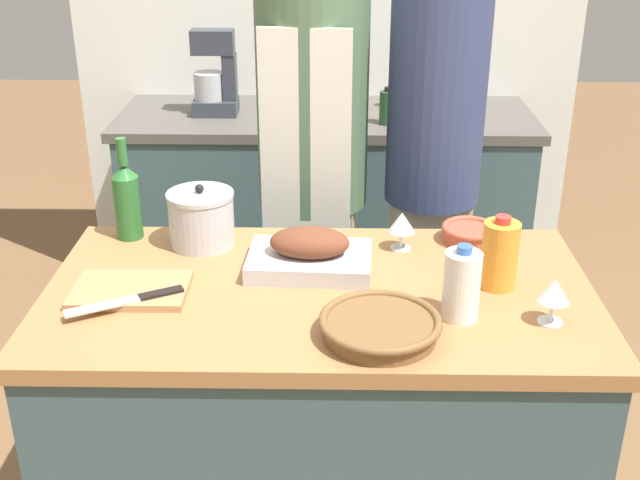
# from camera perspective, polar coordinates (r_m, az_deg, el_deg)

# --- Properties ---
(kitchen_island) EXTENTS (1.35, 0.73, 0.92)m
(kitchen_island) POSITION_cam_1_polar(r_m,az_deg,el_deg) (2.22, -0.05, -13.97)
(kitchen_island) COLOR #3D565B
(kitchen_island) RESTS_ON ground_plane
(back_counter) EXTENTS (1.72, 0.60, 0.94)m
(back_counter) POSITION_cam_1_polar(r_m,az_deg,el_deg) (3.52, 0.41, 1.63)
(back_counter) COLOR #3D565B
(back_counter) RESTS_ON ground_plane
(back_wall) EXTENTS (2.22, 0.10, 2.55)m
(back_wall) POSITION_cam_1_polar(r_m,az_deg,el_deg) (3.64, 0.51, 15.59)
(back_wall) COLOR silver
(back_wall) RESTS_ON ground_plane
(roasting_pan) EXTENTS (0.32, 0.23, 0.11)m
(roasting_pan) POSITION_cam_1_polar(r_m,az_deg,el_deg) (2.04, -0.75, -1.00)
(roasting_pan) COLOR #BCBCC1
(roasting_pan) RESTS_ON kitchen_island
(wicker_basket) EXTENTS (0.27, 0.27, 0.05)m
(wicker_basket) POSITION_cam_1_polar(r_m,az_deg,el_deg) (1.76, 4.30, -6.12)
(wicker_basket) COLOR brown
(wicker_basket) RESTS_ON kitchen_island
(cutting_board) EXTENTS (0.28, 0.19, 0.02)m
(cutting_board) POSITION_cam_1_polar(r_m,az_deg,el_deg) (1.99, -13.32, -3.49)
(cutting_board) COLOR #AD7F51
(cutting_board) RESTS_ON kitchen_island
(stock_pot) EXTENTS (0.18, 0.18, 0.17)m
(stock_pot) POSITION_cam_1_polar(r_m,az_deg,el_deg) (2.19, -8.43, 1.52)
(stock_pot) COLOR #B7B7BC
(stock_pot) RESTS_ON kitchen_island
(mixing_bowl) EXTENTS (0.16, 0.16, 0.05)m
(mixing_bowl) POSITION_cam_1_polar(r_m,az_deg,el_deg) (2.24, 10.58, 0.54)
(mixing_bowl) COLOR #A84C38
(mixing_bowl) RESTS_ON kitchen_island
(juice_jug) EXTENTS (0.09, 0.09, 0.19)m
(juice_jug) POSITION_cam_1_polar(r_m,az_deg,el_deg) (1.99, 12.66, -1.02)
(juice_jug) COLOR orange
(juice_jug) RESTS_ON kitchen_island
(milk_jug) EXTENTS (0.08, 0.08, 0.18)m
(milk_jug) POSITION_cam_1_polar(r_m,az_deg,el_deg) (1.83, 10.04, -3.17)
(milk_jug) COLOR white
(milk_jug) RESTS_ON kitchen_island
(wine_bottle_green) EXTENTS (0.07, 0.07, 0.29)m
(wine_bottle_green) POSITION_cam_1_polar(r_m,az_deg,el_deg) (2.26, -13.58, 2.84)
(wine_bottle_green) COLOR #28662D
(wine_bottle_green) RESTS_ON kitchen_island
(wine_glass_left) EXTENTS (0.07, 0.07, 0.11)m
(wine_glass_left) POSITION_cam_1_polar(r_m,az_deg,el_deg) (1.86, 16.30, -3.56)
(wine_glass_left) COLOR silver
(wine_glass_left) RESTS_ON kitchen_island
(wine_glass_right) EXTENTS (0.07, 0.07, 0.11)m
(wine_glass_right) POSITION_cam_1_polar(r_m,az_deg,el_deg) (2.15, 5.83, 1.19)
(wine_glass_right) COLOR silver
(wine_glass_right) RESTS_ON kitchen_island
(knife_chef) EXTENTS (0.26, 0.15, 0.01)m
(knife_chef) POSITION_cam_1_polar(r_m,az_deg,el_deg) (1.92, -13.41, -4.19)
(knife_chef) COLOR #B7B7BC
(knife_chef) RESTS_ON cutting_board
(stand_mixer) EXTENTS (0.18, 0.14, 0.34)m
(stand_mixer) POSITION_cam_1_polar(r_m,az_deg,el_deg) (3.36, -7.48, 11.24)
(stand_mixer) COLOR #333842
(stand_mixer) RESTS_ON back_counter
(condiment_bottle_tall) EXTENTS (0.06, 0.06, 0.20)m
(condiment_bottle_tall) POSITION_cam_1_polar(r_m,az_deg,el_deg) (3.44, 5.90, 10.78)
(condiment_bottle_tall) COLOR #234C28
(condiment_bottle_tall) RESTS_ON back_counter
(condiment_bottle_short) EXTENTS (0.06, 0.06, 0.15)m
(condiment_bottle_short) POSITION_cam_1_polar(r_m,az_deg,el_deg) (3.22, 4.78, 9.38)
(condiment_bottle_short) COLOR #234C28
(condiment_bottle_short) RESTS_ON back_counter
(condiment_bottle_extra) EXTENTS (0.07, 0.07, 0.17)m
(condiment_bottle_extra) POSITION_cam_1_polar(r_m,az_deg,el_deg) (3.46, -0.43, 10.74)
(condiment_bottle_extra) COLOR maroon
(condiment_bottle_extra) RESTS_ON back_counter
(person_cook_aproned) EXTENTS (0.36, 0.37, 1.76)m
(person_cook_aproned) POSITION_cam_1_polar(r_m,az_deg,el_deg) (2.65, -0.54, 5.38)
(person_cook_aproned) COLOR beige
(person_cook_aproned) RESTS_ON ground_plane
(person_cook_guest) EXTENTS (0.31, 0.31, 1.79)m
(person_cook_guest) POSITION_cam_1_polar(r_m,az_deg,el_deg) (2.64, 8.06, 5.93)
(person_cook_guest) COLOR beige
(person_cook_guest) RESTS_ON ground_plane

